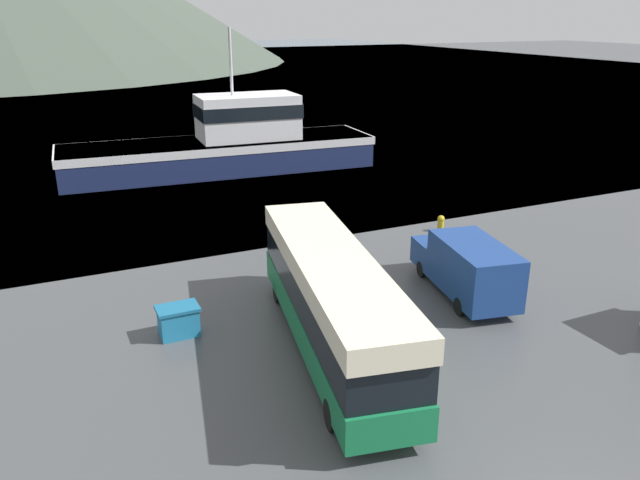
{
  "coord_description": "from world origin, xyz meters",
  "views": [
    {
      "loc": [
        -9.6,
        -6.84,
        10.76
      ],
      "look_at": [
        0.49,
        14.98,
        2.0
      ],
      "focal_mm": 35.0,
      "sensor_mm": 36.0,
      "label": 1
    }
  ],
  "objects_px": {
    "storage_bin": "(178,321)",
    "delivery_van": "(467,266)",
    "tour_bus": "(332,298)",
    "fishing_boat": "(227,144)"
  },
  "relations": [
    {
      "from": "delivery_van",
      "to": "storage_bin",
      "type": "relative_size",
      "value": 4.35
    },
    {
      "from": "fishing_boat",
      "to": "storage_bin",
      "type": "distance_m",
      "value": 24.89
    },
    {
      "from": "tour_bus",
      "to": "delivery_van",
      "type": "relative_size",
      "value": 1.9
    },
    {
      "from": "storage_bin",
      "to": "delivery_van",
      "type": "bearing_deg",
      "value": -7.81
    },
    {
      "from": "storage_bin",
      "to": "tour_bus",
      "type": "bearing_deg",
      "value": -35.38
    },
    {
      "from": "fishing_boat",
      "to": "tour_bus",
      "type": "bearing_deg",
      "value": 174.15
    },
    {
      "from": "delivery_van",
      "to": "tour_bus",
      "type": "bearing_deg",
      "value": -155.29
    },
    {
      "from": "tour_bus",
      "to": "storage_bin",
      "type": "height_order",
      "value": "tour_bus"
    },
    {
      "from": "tour_bus",
      "to": "fishing_boat",
      "type": "distance_m",
      "value": 26.76
    },
    {
      "from": "tour_bus",
      "to": "delivery_van",
      "type": "xyz_separation_m",
      "value": [
        6.78,
        1.63,
        -0.66
      ]
    }
  ]
}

